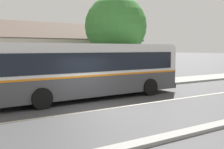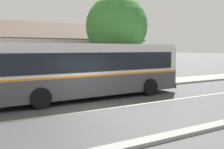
% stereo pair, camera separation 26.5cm
% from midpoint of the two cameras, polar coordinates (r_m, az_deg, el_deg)
% --- Properties ---
extents(ground_plane, '(300.00, 300.00, 0.00)m').
position_cam_midpoint_polar(ground_plane, '(12.98, -1.94, -7.12)').
color(ground_plane, '#424244').
extents(sidewalk_far, '(60.00, 3.00, 0.15)m').
position_cam_midpoint_polar(sidewalk_far, '(18.30, -11.59, -3.36)').
color(sidewalk_far, '#9E9E99').
rests_on(sidewalk_far, ground).
extents(curb_near, '(60.00, 0.50, 0.12)m').
position_cam_midpoint_polar(curb_near, '(9.33, 13.44, -11.85)').
color(curb_near, '#9E9E99').
rests_on(curb_near, ground).
extents(lane_divider_stripe, '(60.00, 0.16, 0.01)m').
position_cam_midpoint_polar(lane_divider_stripe, '(12.98, -1.94, -7.11)').
color(lane_divider_stripe, beige).
rests_on(lane_divider_stripe, ground).
extents(community_building, '(22.98, 9.63, 6.25)m').
position_cam_midpoint_polar(community_building, '(25.55, -20.74, 2.89)').
color(community_building, beige).
rests_on(community_building, ground).
extents(transit_bus, '(11.66, 3.02, 3.05)m').
position_cam_midpoint_polar(transit_bus, '(15.69, -4.54, 1.09)').
color(transit_bus, '#47474C').
rests_on(transit_bus, ground).
extents(street_tree_primary, '(4.67, 4.67, 6.83)m').
position_cam_midpoint_polar(street_tree_primary, '(21.53, 1.30, 9.31)').
color(street_tree_primary, '#4C3828').
rests_on(street_tree_primary, ground).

